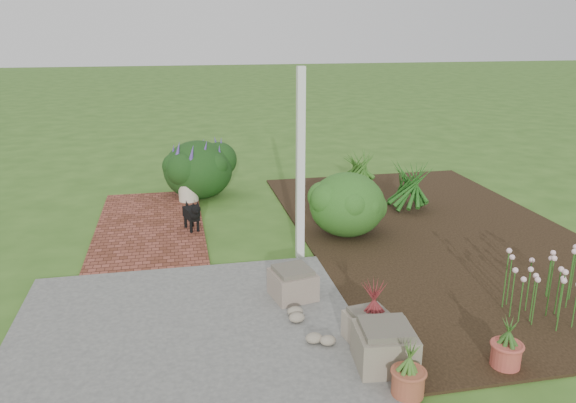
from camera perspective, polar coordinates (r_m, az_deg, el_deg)
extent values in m
plane|color=#37601E|center=(7.40, -0.90, -6.18)|extent=(80.00, 80.00, 0.00)
cube|color=#595956|center=(5.73, -10.24, -13.77)|extent=(3.50, 3.50, 0.04)
cube|color=brown|center=(8.93, -13.83, -2.36)|extent=(1.60, 3.50, 0.04)
cube|color=black|center=(8.61, 15.06, -3.24)|extent=(4.00, 7.00, 0.03)
cube|color=white|center=(7.15, 1.27, 3.55)|extent=(0.10, 0.10, 2.50)
cube|color=#746D56|center=(5.25, 9.79, -14.44)|extent=(0.56, 0.56, 0.34)
cube|color=gray|center=(5.59, 8.26, -12.66)|extent=(0.46, 0.46, 0.27)
cube|color=#726154|center=(6.36, 0.49, -8.43)|extent=(0.53, 0.53, 0.30)
cube|color=black|center=(8.49, -9.82, -1.22)|extent=(0.25, 0.38, 0.15)
cylinder|color=black|center=(8.41, -9.81, -2.57)|extent=(0.04, 0.04, 0.17)
cylinder|color=black|center=(8.44, -9.14, -2.46)|extent=(0.04, 0.04, 0.17)
cylinder|color=black|center=(8.63, -10.37, -2.07)|extent=(0.04, 0.04, 0.17)
cylinder|color=black|center=(8.67, -9.71, -1.96)|extent=(0.04, 0.04, 0.17)
sphere|color=black|center=(8.26, -9.37, -0.81)|extent=(0.14, 0.14, 0.14)
cone|color=black|center=(8.62, -10.26, -0.21)|extent=(0.09, 0.12, 0.13)
cylinder|color=beige|center=(9.93, -10.10, 1.38)|extent=(0.41, 0.41, 0.46)
ellipsoid|color=#1B3E11|center=(8.23, 6.03, -0.12)|extent=(1.31, 1.31, 0.94)
cylinder|color=#974833|center=(5.62, 8.60, -12.67)|extent=(0.40, 0.40, 0.26)
cylinder|color=#B64A3D|center=(5.57, 21.27, -14.31)|extent=(0.29, 0.29, 0.22)
cylinder|color=#9C4E34|center=(4.97, 12.09, -17.56)|extent=(0.34, 0.34, 0.23)
ellipsoid|color=black|center=(10.22, -9.13, 3.37)|extent=(1.46, 1.46, 1.05)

